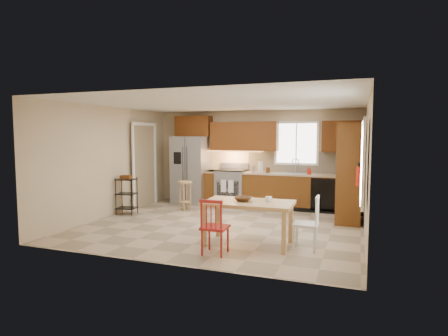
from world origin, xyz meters
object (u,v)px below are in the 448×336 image
at_px(dining_table, 248,223).
at_px(chair_white, 306,223).
at_px(utility_cart, 127,196).
at_px(refrigerator, 191,170).
at_px(range_stove, 231,188).
at_px(bar_stool, 185,196).
at_px(pantry, 349,173).
at_px(table_jar, 269,200).
at_px(fire_extinguisher, 359,176).
at_px(soap_bottle, 309,171).
at_px(chair_red, 215,226).
at_px(table_bowl, 243,201).

xyz_separation_m(dining_table, chair_white, (0.95, 0.05, 0.07)).
bearing_deg(utility_cart, refrigerator, 59.24).
height_order(range_stove, bar_stool, range_stove).
distance_m(refrigerator, dining_table, 4.20).
bearing_deg(pantry, chair_white, -104.51).
bearing_deg(refrigerator, utility_cart, -113.18).
xyz_separation_m(range_stove, table_jar, (1.76, -3.24, 0.30)).
relative_size(fire_extinguisher, chair_white, 0.41).
xyz_separation_m(soap_bottle, fire_extinguisher, (1.15, -1.95, 0.10)).
bearing_deg(refrigerator, bar_stool, -73.47).
xyz_separation_m(pantry, dining_table, (-1.54, -2.34, -0.69)).
height_order(dining_table, chair_red, chair_red).
relative_size(chair_white, table_jar, 7.21).
bearing_deg(chair_red, range_stove, 104.16).
xyz_separation_m(pantry, chair_red, (-1.89, -2.99, -0.61)).
bearing_deg(chair_white, fire_extinguisher, -33.64).
height_order(pantry, fire_extinguisher, pantry).
bearing_deg(refrigerator, table_jar, -47.49).
bearing_deg(table_bowl, utility_cart, 156.95).
xyz_separation_m(fire_extinguisher, utility_cart, (-5.13, 0.11, -0.66)).
relative_size(table_bowl, table_jar, 2.49).
height_order(range_stove, utility_cart, range_stove).
bearing_deg(soap_bottle, table_jar, -94.86).
bearing_deg(utility_cart, bar_stool, 32.06).
relative_size(refrigerator, fire_extinguisher, 5.06).
bearing_deg(chair_red, soap_bottle, 75.27).
distance_m(soap_bottle, chair_white, 3.26).
bearing_deg(bar_stool, utility_cart, -151.42).
relative_size(dining_table, table_bowl, 4.94).
xyz_separation_m(refrigerator, soap_bottle, (3.18, -0.02, 0.09)).
bearing_deg(chair_white, pantry, -15.62).
distance_m(fire_extinguisher, chair_red, 2.93).
bearing_deg(dining_table, chair_red, -119.41).
distance_m(fire_extinguisher, table_jar, 1.89).
height_order(chair_white, utility_cart, chair_white).
xyz_separation_m(refrigerator, utility_cart, (-0.80, -1.87, -0.47)).
height_order(pantry, utility_cart, pantry).
distance_m(pantry, table_jar, 2.58).
bearing_deg(pantry, chair_red, -122.31).
bearing_deg(range_stove, table_bowl, -68.03).
relative_size(range_stove, bar_stool, 1.28).
relative_size(dining_table, table_jar, 12.28).
relative_size(range_stove, fire_extinguisher, 2.56).
height_order(range_stove, pantry, pantry).
bearing_deg(dining_table, soap_bottle, 78.52).
height_order(refrigerator, dining_table, refrigerator).
relative_size(range_stove, dining_table, 0.62).
relative_size(pantry, utility_cart, 2.41).
distance_m(soap_bottle, chair_red, 4.05).
relative_size(refrigerator, pantry, 0.87).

